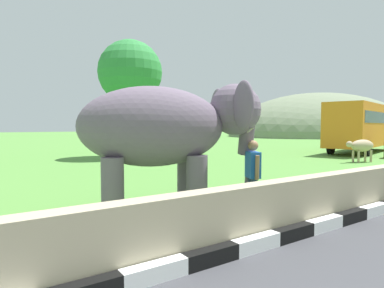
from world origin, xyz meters
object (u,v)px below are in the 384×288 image
Objects in this scene: elephant at (170,129)px; person_handler at (253,173)px; cow_mid at (362,146)px; bus_orange at (362,124)px.

elephant is 2.10m from person_handler.
person_handler reaches higher than cow_mid.
person_handler is 0.16× the size of bus_orange.
person_handler is (1.64, -0.86, -0.99)m from elephant.
bus_orange is (18.78, 7.70, 1.16)m from person_handler.
elephant is 2.46× the size of person_handler.
cow_mid is at bearing 18.72° from person_handler.
cow_mid is at bearing -151.43° from bus_orange.
elephant reaches higher than cow_mid.
bus_orange is at bearing 18.52° from elephant.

